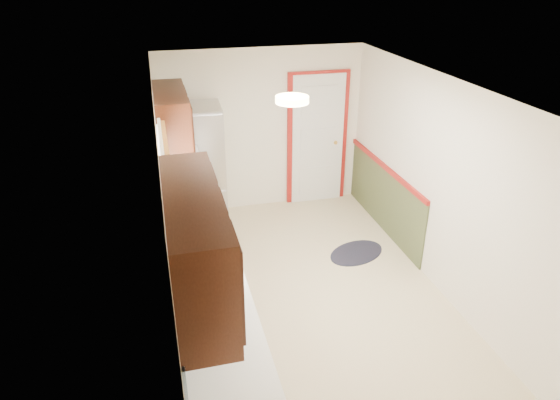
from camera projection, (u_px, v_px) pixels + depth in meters
room_shell at (314, 203)px, 5.17m from camera, size 3.20×5.20×2.52m
kitchen_run at (200, 266)px, 4.81m from camera, size 0.63×4.00×2.20m
back_wall_trim at (331, 152)px, 7.45m from camera, size 1.12×2.30×2.08m
ceiling_fixture at (292, 100)px, 4.42m from camera, size 0.30×0.30×0.06m
microwave at (213, 290)px, 3.95m from camera, size 0.36×0.56×0.36m
refrigerator at (197, 169)px, 6.87m from camera, size 0.76×0.75×1.76m
rug at (356, 253)px, 6.55m from camera, size 0.94×0.80×0.01m
cooktop at (191, 194)px, 5.96m from camera, size 0.52×0.62×0.02m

